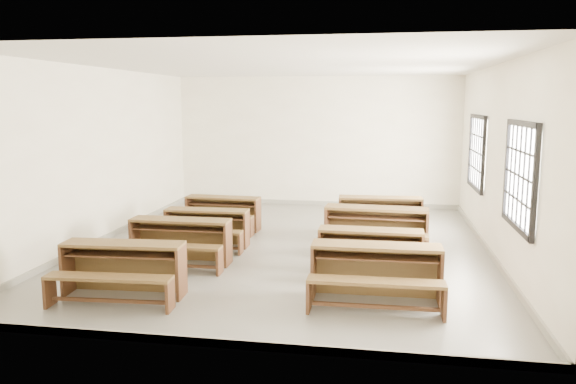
% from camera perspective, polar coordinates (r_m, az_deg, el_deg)
% --- Properties ---
extents(room, '(8.50, 8.50, 3.20)m').
position_cam_1_polar(room, '(9.78, 0.52, 6.61)').
color(room, slate).
rests_on(room, ground).
extents(desk_set_0, '(1.67, 0.94, 0.73)m').
position_cam_1_polar(desk_set_0, '(7.83, -16.48, -7.19)').
color(desk_set_0, brown).
rests_on(desk_set_0, ground).
extents(desk_set_1, '(1.61, 0.84, 0.72)m').
position_cam_1_polar(desk_set_1, '(9.17, -10.94, -4.61)').
color(desk_set_1, brown).
rests_on(desk_set_1, ground).
extents(desk_set_2, '(1.51, 0.80, 0.67)m').
position_cam_1_polar(desk_set_2, '(10.18, -8.30, -3.34)').
color(desk_set_2, brown).
rests_on(desk_set_2, ground).
extents(desk_set_3, '(1.55, 0.87, 0.68)m').
position_cam_1_polar(desk_set_3, '(11.43, -6.69, -1.91)').
color(desk_set_3, brown).
rests_on(desk_set_3, ground).
extents(desk_set_4, '(1.68, 0.88, 0.75)m').
position_cam_1_polar(desk_set_4, '(7.40, 8.92, -7.75)').
color(desk_set_4, brown).
rests_on(desk_set_4, ground).
extents(desk_set_5, '(1.56, 0.83, 0.70)m').
position_cam_1_polar(desk_set_5, '(8.49, 8.35, -5.75)').
color(desk_set_5, brown).
rests_on(desk_set_5, ground).
extents(desk_set_6, '(1.80, 1.00, 0.79)m').
position_cam_1_polar(desk_set_6, '(9.76, 8.92, -3.49)').
color(desk_set_6, brown).
rests_on(desk_set_6, ground).
extents(desk_set_7, '(1.66, 0.92, 0.73)m').
position_cam_1_polar(desk_set_7, '(11.16, 9.35, -2.09)').
color(desk_set_7, brown).
rests_on(desk_set_7, ground).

